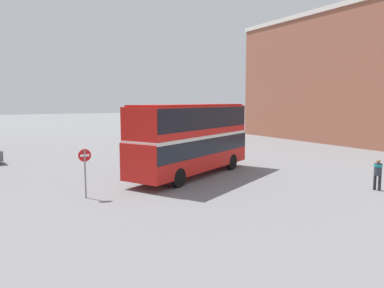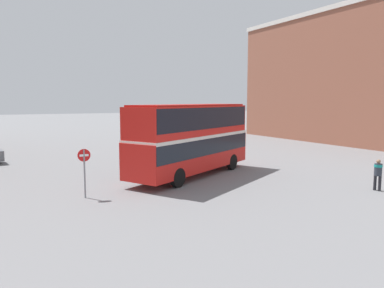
{
  "view_description": "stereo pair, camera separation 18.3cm",
  "coord_description": "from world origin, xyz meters",
  "px_view_note": "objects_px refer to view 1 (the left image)",
  "views": [
    {
      "loc": [
        -11.17,
        -21.02,
        4.76
      ],
      "look_at": [
        0.03,
        -0.47,
        2.03
      ],
      "focal_mm": 35.0,
      "sensor_mm": 36.0,
      "label": 1
    },
    {
      "loc": [
        -11.01,
        -21.11,
        4.76
      ],
      "look_at": [
        0.03,
        -0.47,
        2.03
      ],
      "focal_mm": 35.0,
      "sensor_mm": 36.0,
      "label": 2
    }
  ],
  "objects_px": {
    "parked_car_kerb_near": "(188,135)",
    "double_decker_bus": "(192,135)",
    "no_entry_sign": "(85,165)",
    "pedestrian_foreground": "(378,171)"
  },
  "relations": [
    {
      "from": "pedestrian_foreground",
      "to": "double_decker_bus",
      "type": "bearing_deg",
      "value": -59.66
    },
    {
      "from": "parked_car_kerb_near",
      "to": "no_entry_sign",
      "type": "xyz_separation_m",
      "value": [
        -16.41,
        -20.17,
        0.83
      ]
    },
    {
      "from": "double_decker_bus",
      "to": "parked_car_kerb_near",
      "type": "distance_m",
      "value": 20.17
    },
    {
      "from": "parked_car_kerb_near",
      "to": "no_entry_sign",
      "type": "relative_size",
      "value": 1.85
    },
    {
      "from": "pedestrian_foreground",
      "to": "no_entry_sign",
      "type": "distance_m",
      "value": 15.17
    },
    {
      "from": "double_decker_bus",
      "to": "no_entry_sign",
      "type": "distance_m",
      "value": 7.62
    },
    {
      "from": "parked_car_kerb_near",
      "to": "no_entry_sign",
      "type": "distance_m",
      "value": 26.02
    },
    {
      "from": "parked_car_kerb_near",
      "to": "double_decker_bus",
      "type": "bearing_deg",
      "value": -125.75
    },
    {
      "from": "pedestrian_foreground",
      "to": "no_entry_sign",
      "type": "height_order",
      "value": "no_entry_sign"
    },
    {
      "from": "double_decker_bus",
      "to": "no_entry_sign",
      "type": "relative_size",
      "value": 4.24
    }
  ]
}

